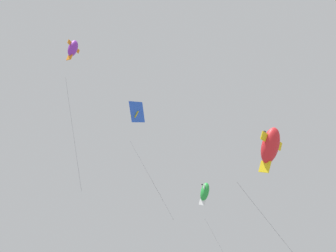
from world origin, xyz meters
TOP-DOWN VIEW (x-y plane):
  - kite_fish_low_drifter at (4.11, -5.06)m, footprint 3.76×2.96m
  - kite_fish_highest at (-2.24, 5.62)m, footprint 2.41×2.18m
  - kite_fish_near_left at (-4.75, -5.55)m, footprint 3.25×2.53m
  - kite_delta_far_centre at (2.14, 0.63)m, footprint 4.00×3.51m

SIDE VIEW (x-z plane):
  - kite_fish_near_left at x=-4.75m, z-range 14.19..21.04m
  - kite_fish_low_drifter at x=4.11m, z-range 14.49..23.21m
  - kite_delta_far_centre at x=2.14m, z-range 19.24..27.76m
  - kite_fish_highest at x=-2.24m, z-range 19.35..29.43m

